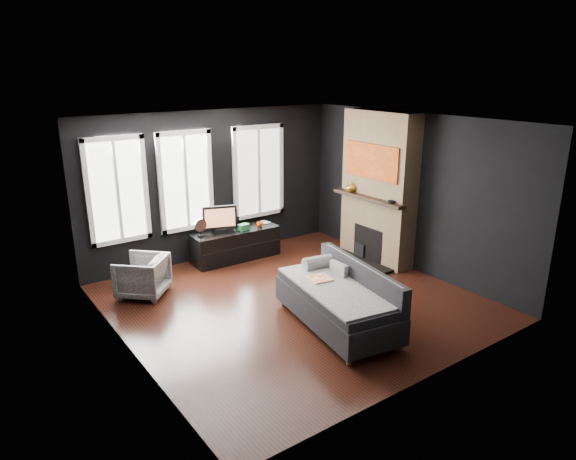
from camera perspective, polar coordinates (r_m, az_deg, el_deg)
floor at (r=7.87m, az=0.69°, el=-7.97°), size 5.00×5.00×0.00m
ceiling at (r=7.13m, az=0.77°, el=11.98°), size 5.00×5.00×0.00m
wall_back at (r=9.46m, az=-8.31°, el=4.93°), size 5.00×0.02×2.70m
wall_left at (r=6.31m, az=-17.92°, el=-2.26°), size 0.02×5.00×2.70m
wall_right at (r=9.05m, az=13.63°, el=4.03°), size 0.02×5.00×2.70m
windows at (r=9.06m, az=-11.05°, el=10.85°), size 4.00×0.16×1.76m
fireplace at (r=9.30m, az=10.03°, el=4.62°), size 0.70×1.62×2.70m
sofa at (r=7.04m, az=5.45°, el=-7.44°), size 1.31×2.14×0.86m
stripe_pillow at (r=7.32m, az=5.64°, el=-4.80°), size 0.08×0.32×0.32m
armchair at (r=8.27m, az=-15.89°, el=-4.74°), size 0.93×0.93×0.70m
media_console at (r=9.50m, az=-5.84°, el=-1.63°), size 1.65×0.55×0.56m
monitor at (r=9.24m, az=-7.58°, el=1.39°), size 0.63×0.33×0.56m
desk_fan at (r=9.10m, az=-9.70°, el=0.30°), size 0.24×0.24×0.33m
mug at (r=9.57m, az=-3.15°, el=0.71°), size 0.14×0.12×0.12m
book at (r=9.74m, az=-2.93°, el=1.29°), size 0.15×0.04×0.20m
storage_box at (r=9.40m, az=-4.97°, el=0.33°), size 0.22×0.15×0.11m
mantel_vase at (r=9.45m, az=7.01°, el=4.81°), size 0.19×0.20×0.19m
mantel_clock at (r=8.78m, az=11.39°, el=3.10°), size 0.15×0.15×0.04m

